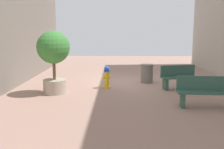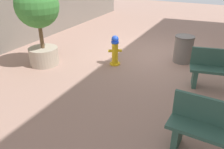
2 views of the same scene
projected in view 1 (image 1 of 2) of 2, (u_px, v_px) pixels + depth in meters
ground_plane at (128, 82)px, 11.79m from camera, size 23.40×23.40×0.00m
fire_hydrant at (107, 77)px, 10.47m from camera, size 0.38×0.37×0.90m
bench_near at (179, 77)px, 10.28m from camera, size 1.52×0.72×0.95m
bench_far at (206, 91)px, 7.83m from camera, size 1.77×0.55×0.95m
planter_tree at (54, 54)px, 9.40m from camera, size 1.21×1.21×2.33m
trash_bin at (147, 73)px, 11.55m from camera, size 0.58×0.58×0.82m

